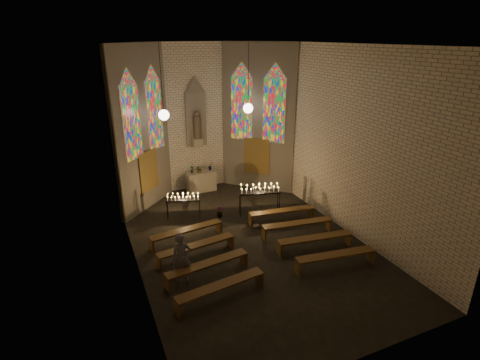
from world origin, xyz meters
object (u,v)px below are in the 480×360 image
(altar, at_px, (201,181))
(visitor, at_px, (182,258))
(votive_stand_left, at_px, (183,198))
(votive_stand_right, at_px, (260,190))
(aisle_flower_pot, at_px, (220,212))

(altar, distance_m, visitor, 7.34)
(votive_stand_left, height_order, votive_stand_right, votive_stand_right)
(votive_stand_right, bearing_deg, votive_stand_left, 177.65)
(aisle_flower_pot, xyz_separation_m, visitor, (-2.63, -3.69, 0.59))
(votive_stand_left, distance_m, visitor, 4.40)
(altar, distance_m, aisle_flower_pot, 3.10)
(altar, bearing_deg, votive_stand_left, -122.33)
(votive_stand_right, relative_size, visitor, 1.11)
(votive_stand_right, bearing_deg, aisle_flower_pot, -179.33)
(aisle_flower_pot, bearing_deg, altar, 86.47)
(visitor, bearing_deg, votive_stand_right, 46.06)
(votive_stand_left, xyz_separation_m, votive_stand_right, (3.09, -0.97, 0.22))
(altar, relative_size, aisle_flower_pot, 2.96)
(altar, height_order, visitor, visitor)
(altar, xyz_separation_m, aisle_flower_pot, (-0.19, -3.08, -0.26))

